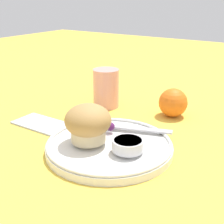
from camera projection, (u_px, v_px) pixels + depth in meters
ground_plane at (120, 152)px, 0.59m from camera, size 3.00×3.00×0.00m
plate at (109, 146)px, 0.59m from camera, size 0.24×0.24×0.02m
muffin at (88, 123)px, 0.57m from camera, size 0.09×0.09×0.07m
cream_ramekin at (128, 144)px, 0.55m from camera, size 0.06×0.06×0.02m
berry_pair at (107, 126)px, 0.63m from camera, size 0.03×0.02×0.02m
butter_knife at (126, 127)px, 0.64m from camera, size 0.18×0.08×0.00m
orange_fruit at (173, 103)px, 0.74m from camera, size 0.07×0.07×0.07m
juice_glass at (106, 88)px, 0.80m from camera, size 0.07×0.07×0.10m
folded_napkin at (42, 123)px, 0.71m from camera, size 0.13×0.07×0.01m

